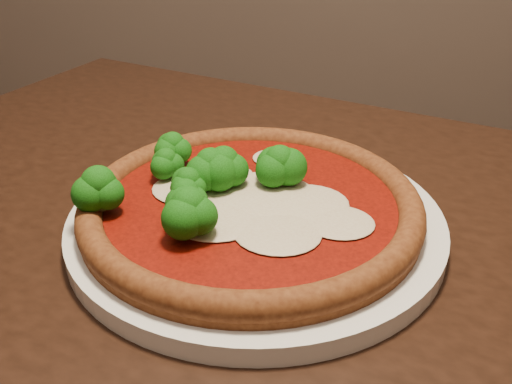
# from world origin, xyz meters

# --- Properties ---
(dining_table) EXTENTS (1.28, 1.06, 0.75)m
(dining_table) POSITION_xyz_m (0.18, 0.18, 0.64)
(dining_table) COLOR black
(dining_table) RESTS_ON floor
(plate) EXTENTS (0.35, 0.35, 0.02)m
(plate) POSITION_xyz_m (0.15, 0.21, 0.76)
(plate) COLOR silver
(plate) RESTS_ON dining_table
(pizza) EXTENTS (0.31, 0.31, 0.06)m
(pizza) POSITION_xyz_m (0.14, 0.21, 0.78)
(pizza) COLOR brown
(pizza) RESTS_ON plate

